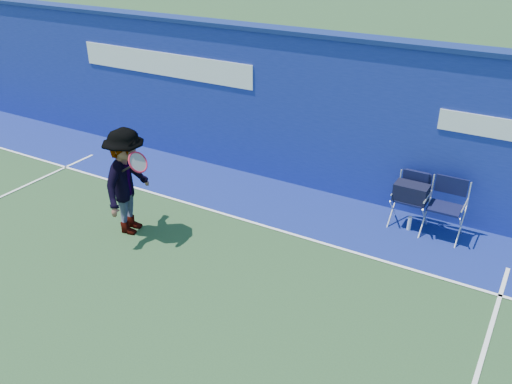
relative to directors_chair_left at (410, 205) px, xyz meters
The scene contains 8 objects.
ground 5.31m from the directors_chair_left, 121.09° to the right, with size 80.00×80.00×0.00m, color #254424.
stadium_wall 3.04m from the directors_chair_left, 166.30° to the left, with size 24.00×0.50×3.08m.
out_of_bounds_strip 2.80m from the directors_chair_left, behind, with size 24.00×1.80×0.01m, color navy.
court_lines 4.81m from the directors_chair_left, 124.80° to the right, with size 24.00×12.00×0.01m.
directors_chair_left is the anchor object (origin of this frame).
directors_chair_right 0.61m from the directors_chair_left, ahead, with size 0.61×0.55×1.02m.
water_bottle 0.32m from the directors_chair_left, 64.56° to the right, with size 0.07×0.07×0.26m, color silver.
tennis_player 4.91m from the directors_chair_left, 147.71° to the right, with size 1.01×1.36×1.89m.
Camera 1 is at (4.63, -4.07, 4.93)m, focal length 38.00 mm.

